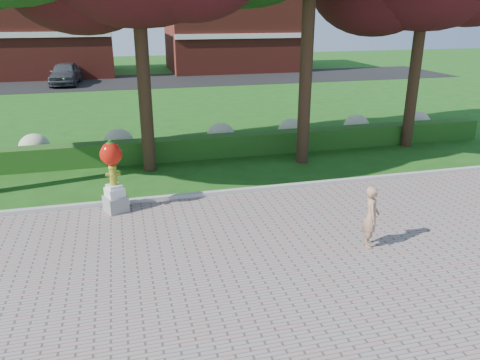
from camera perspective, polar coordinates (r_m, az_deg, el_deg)
The scene contains 11 objects.
ground at distance 11.55m, azimuth 1.40°, elevation -7.21°, with size 100.00×100.00×0.00m, color #1B4E13.
walkway at distance 8.38m, azimuth 9.34°, elevation -19.20°, with size 40.00×14.00×0.04m, color gray.
curb at distance 14.17m, azimuth -1.92°, elevation -1.55°, with size 40.00×0.18×0.15m, color #ADADA5.
lawn_hedge at distance 17.79m, azimuth -4.79°, elevation 4.03°, with size 24.00×0.70×0.80m, color #1B4D16.
hydrangea_row at distance 18.80m, azimuth -3.62°, elevation 5.41°, with size 20.10×1.10×0.99m.
street at distance 38.34m, azimuth -10.39°, elevation 11.82°, with size 50.00×8.00×0.02m, color black.
building_left at distance 44.48m, azimuth -24.83°, elevation 16.00°, with size 14.00×8.00×7.00m, color maroon.
building_right at distance 45.23m, azimuth -0.70°, elevation 17.40°, with size 12.00×8.00×6.40m, color maroon.
hydrant_sculpture at distance 13.05m, azimuth -15.23°, elevation 0.65°, with size 0.72×0.72×2.02m.
woman at distance 11.26m, azimuth 15.70°, elevation -4.32°, with size 0.54×0.36×1.49m, color tan.
parked_car at distance 37.99m, azimuth -20.54°, elevation 12.09°, with size 1.93×4.79×1.63m, color #45484D.
Camera 1 is at (-2.85, -9.86, 5.29)m, focal length 35.00 mm.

